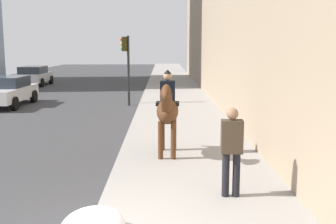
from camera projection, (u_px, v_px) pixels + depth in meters
mounted_horse_near at (167, 109)px, 10.68m from camera, size 2.15×0.63×2.22m
pedestrian_greeting at (232, 146)px, 7.76m from camera, size 0.28×0.41×1.70m
car_near_lane at (7, 91)px, 20.41m from camera, size 4.47×2.04×1.44m
car_mid_lane at (34, 75)px, 30.84m from camera, size 4.12×2.02×1.44m
traffic_light_near_curb at (126, 59)px, 20.35m from camera, size 0.20×0.44×3.42m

